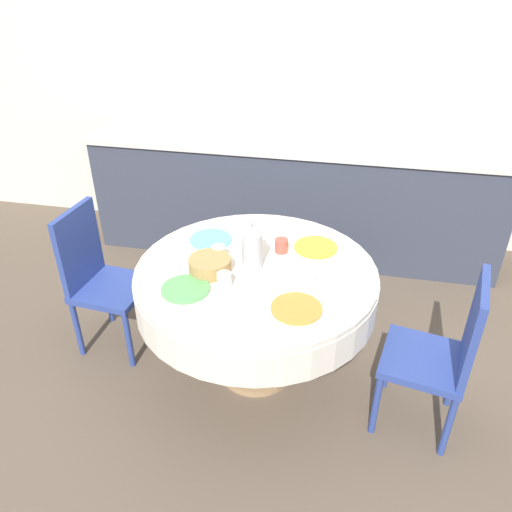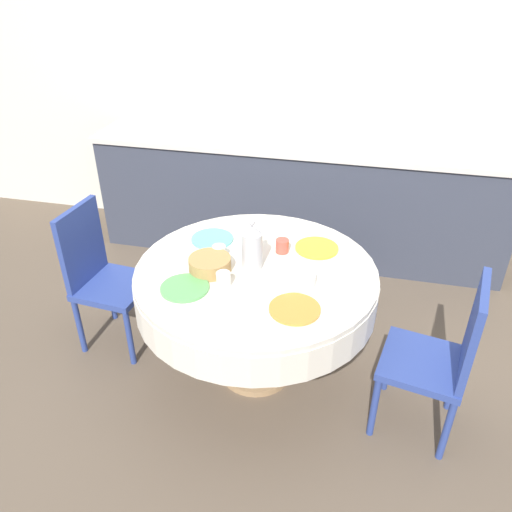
# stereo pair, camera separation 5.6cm
# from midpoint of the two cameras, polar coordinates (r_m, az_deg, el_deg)

# --- Properties ---
(ground_plane) EXTENTS (12.00, 12.00, 0.00)m
(ground_plane) POSITION_cam_midpoint_polar(r_m,az_deg,el_deg) (3.12, -0.52, -12.90)
(ground_plane) COLOR brown
(wall_back) EXTENTS (7.00, 0.05, 2.60)m
(wall_back) POSITION_cam_midpoint_polar(r_m,az_deg,el_deg) (4.16, 5.10, 19.11)
(wall_back) COLOR silver
(wall_back) RESTS_ON ground_plane
(kitchen_counter) EXTENTS (3.24, 0.64, 0.95)m
(kitchen_counter) POSITION_cam_midpoint_polar(r_m,az_deg,el_deg) (4.10, 3.96, 6.80)
(kitchen_counter) COLOR #383D4C
(kitchen_counter) RESTS_ON ground_plane
(dining_table) EXTENTS (1.31, 1.31, 0.74)m
(dining_table) POSITION_cam_midpoint_polar(r_m,az_deg,el_deg) (2.73, -0.59, -3.65)
(dining_table) COLOR tan
(dining_table) RESTS_ON ground_plane
(chair_left) EXTENTS (0.47, 0.47, 0.93)m
(chair_left) POSITION_cam_midpoint_polar(r_m,az_deg,el_deg) (2.64, 20.03, -10.20)
(chair_left) COLOR #2D428E
(chair_left) RESTS_ON ground_plane
(chair_right) EXTENTS (0.43, 0.43, 0.93)m
(chair_right) POSITION_cam_midpoint_polar(r_m,az_deg,el_deg) (3.18, -18.01, -2.05)
(chair_right) COLOR #2D428E
(chair_right) RESTS_ON ground_plane
(plate_near_left) EXTENTS (0.24, 0.24, 0.01)m
(plate_near_left) POSITION_cam_midpoint_polar(r_m,az_deg,el_deg) (2.52, -8.69, -3.74)
(plate_near_left) COLOR #5BA85B
(plate_near_left) RESTS_ON dining_table
(cup_near_left) EXTENTS (0.07, 0.07, 0.08)m
(cup_near_left) POSITION_cam_midpoint_polar(r_m,az_deg,el_deg) (2.51, -4.28, -2.76)
(cup_near_left) COLOR white
(cup_near_left) RESTS_ON dining_table
(plate_near_right) EXTENTS (0.24, 0.24, 0.01)m
(plate_near_right) POSITION_cam_midpoint_polar(r_m,az_deg,el_deg) (2.37, 3.98, -6.00)
(plate_near_right) COLOR orange
(plate_near_right) RESTS_ON dining_table
(cup_near_right) EXTENTS (0.07, 0.07, 0.08)m
(cup_near_right) POSITION_cam_midpoint_polar(r_m,az_deg,el_deg) (2.51, 3.23, -2.63)
(cup_near_right) COLOR white
(cup_near_right) RESTS_ON dining_table
(plate_far_left) EXTENTS (0.24, 0.24, 0.01)m
(plate_far_left) POSITION_cam_midpoint_polar(r_m,az_deg,el_deg) (2.93, -5.72, 1.89)
(plate_far_left) COLOR #60BCB7
(plate_far_left) RESTS_ON dining_table
(cup_far_left) EXTENTS (0.07, 0.07, 0.08)m
(cup_far_left) POSITION_cam_midpoint_polar(r_m,az_deg,el_deg) (2.73, -4.89, 0.36)
(cup_far_left) COLOR white
(cup_far_left) RESTS_ON dining_table
(plate_far_right) EXTENTS (0.24, 0.24, 0.01)m
(plate_far_right) POSITION_cam_midpoint_polar(r_m,az_deg,el_deg) (2.85, 6.28, 1.01)
(plate_far_right) COLOR yellow
(plate_far_right) RESTS_ON dining_table
(cup_far_right) EXTENTS (0.07, 0.07, 0.08)m
(cup_far_right) POSITION_cam_midpoint_polar(r_m,az_deg,el_deg) (2.79, 2.35, 1.19)
(cup_far_right) COLOR #CC4C3D
(cup_far_right) RESTS_ON dining_table
(coffee_carafe) EXTENTS (0.11, 0.11, 0.28)m
(coffee_carafe) POSITION_cam_midpoint_polar(r_m,az_deg,el_deg) (2.61, -1.08, 1.01)
(coffee_carafe) COLOR #B2B2B7
(coffee_carafe) RESTS_ON dining_table
(bread_basket) EXTENTS (0.22, 0.22, 0.08)m
(bread_basket) POSITION_cam_midpoint_polar(r_m,az_deg,el_deg) (2.63, -5.89, -1.03)
(bread_basket) COLOR #AD844C
(bread_basket) RESTS_ON dining_table
(fruit_bowl) EXTENTS (0.21, 0.21, 0.06)m
(fruit_bowl) POSITION_cam_midpoint_polar(r_m,az_deg,el_deg) (2.55, 3.96, -2.38)
(fruit_bowl) COLOR silver
(fruit_bowl) RESTS_ON dining_table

